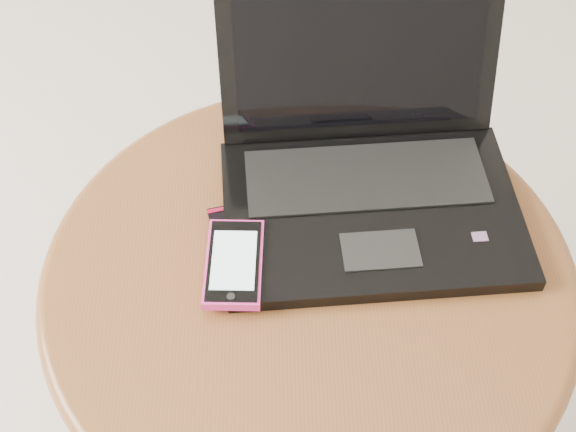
{
  "coord_description": "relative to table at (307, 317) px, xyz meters",
  "views": [
    {
      "loc": [
        0.04,
        -0.44,
        1.19
      ],
      "look_at": [
        0.05,
        0.09,
        0.53
      ],
      "focal_mm": 49.7,
      "sensor_mm": 36.0,
      "label": 1
    }
  ],
  "objects": [
    {
      "name": "laptop",
      "position": [
        0.07,
        0.11,
        0.14
      ],
      "size": [
        0.35,
        0.32,
        0.21
      ],
      "color": "black",
      "rests_on": "table"
    },
    {
      "name": "phone_black",
      "position": [
        -0.08,
        0.03,
        0.11
      ],
      "size": [
        0.08,
        0.11,
        0.01
      ],
      "color": "black",
      "rests_on": "table"
    },
    {
      "name": "phone_pink",
      "position": [
        -0.08,
        -0.0,
        0.12
      ],
      "size": [
        0.07,
        0.12,
        0.01
      ],
      "color": "#ED3392",
      "rests_on": "phone_black"
    },
    {
      "name": "table",
      "position": [
        0.0,
        0.0,
        0.0
      ],
      "size": [
        0.6,
        0.6,
        0.47
      ],
      "color": "#563315",
      "rests_on": "ground"
    }
  ]
}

